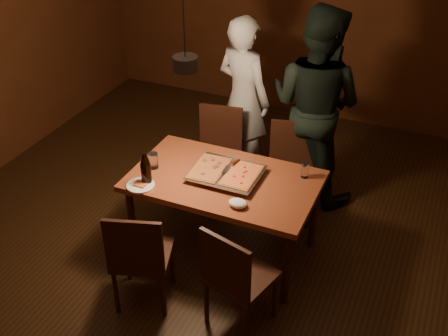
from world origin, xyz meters
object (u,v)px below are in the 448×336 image
at_px(chair_near_left, 139,251).
at_px(beer_bottle_b, 146,168).
at_px(chair_near_right, 234,272).
at_px(beer_bottle_a, 145,169).
at_px(plate_slice, 140,185).
at_px(chair_far_left, 218,144).
at_px(diner_dark, 315,105).
at_px(diner_white, 243,98).
at_px(pendant_lamp, 185,62).
at_px(pizza_tray, 226,175).
at_px(dining_table, 224,186).
at_px(chair_far_right, 291,161).

bearing_deg(chair_near_left, beer_bottle_b, 94.10).
distance_m(chair_near_right, beer_bottle_a, 1.10).
bearing_deg(chair_near_left, plate_slice, 99.53).
bearing_deg(chair_far_left, diner_dark, -164.29).
height_order(beer_bottle_b, diner_white, diner_white).
height_order(beer_bottle_a, beer_bottle_b, beer_bottle_a).
distance_m(chair_near_right, pendant_lamp, 1.50).
bearing_deg(pendant_lamp, chair_far_left, 100.86).
xyz_separation_m(beer_bottle_a, diner_dark, (0.94, 1.50, 0.05)).
bearing_deg(chair_near_left, diner_dark, 52.57).
height_order(beer_bottle_b, pendant_lamp, pendant_lamp).
bearing_deg(pizza_tray, diner_dark, 65.46).
relative_size(dining_table, pizza_tray, 2.73).
height_order(pizza_tray, diner_white, diner_white).
distance_m(dining_table, plate_slice, 0.67).
xyz_separation_m(pizza_tray, pendant_lamp, (-0.23, -0.18, 0.99)).
xyz_separation_m(chair_far_left, diner_white, (0.07, 0.46, 0.30)).
bearing_deg(pizza_tray, chair_near_right, -68.70).
relative_size(diner_white, pendant_lamp, 1.52).
relative_size(chair_far_left, chair_far_right, 0.95).
height_order(plate_slice, diner_dark, diner_dark).
height_order(dining_table, chair_near_right, chair_near_right).
relative_size(chair_near_right, diner_white, 0.31).
height_order(beer_bottle_a, diner_white, diner_white).
relative_size(beer_bottle_b, plate_slice, 1.24).
bearing_deg(diner_dark, pizza_tray, 84.79).
xyz_separation_m(pizza_tray, plate_slice, (-0.56, -0.39, -0.01)).
xyz_separation_m(chair_near_left, pizza_tray, (0.32, 0.86, 0.24)).
relative_size(beer_bottle_b, pendant_lamp, 0.25).
distance_m(beer_bottle_b, pendant_lamp, 0.94).
bearing_deg(chair_near_right, dining_table, 133.67).
height_order(chair_near_right, diner_dark, diner_dark).
relative_size(dining_table, plate_slice, 6.78).
distance_m(dining_table, chair_near_right, 0.87).
xyz_separation_m(chair_near_left, plate_slice, (-0.24, 0.47, 0.22)).
relative_size(chair_near_left, beer_bottle_a, 1.90).
height_order(beer_bottle_a, plate_slice, beer_bottle_a).
distance_m(beer_bottle_a, diner_white, 1.59).
bearing_deg(beer_bottle_a, chair_near_left, -67.00).
bearing_deg(beer_bottle_a, diner_dark, 58.05).
bearing_deg(pizza_tray, plate_slice, -151.15).
distance_m(dining_table, beer_bottle_b, 0.64).
distance_m(chair_far_right, chair_near_right, 1.55).
bearing_deg(beer_bottle_a, chair_near_right, -25.15).
bearing_deg(chair_near_right, chair_far_left, 132.96).
bearing_deg(chair_far_left, pendant_lamp, 91.42).
xyz_separation_m(chair_far_left, plate_slice, (-0.14, -1.17, 0.22)).
xyz_separation_m(chair_far_left, beer_bottle_a, (-0.12, -1.12, 0.35)).
bearing_deg(beer_bottle_b, pizza_tray, 31.37).
distance_m(chair_near_right, diner_dark, 1.98).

